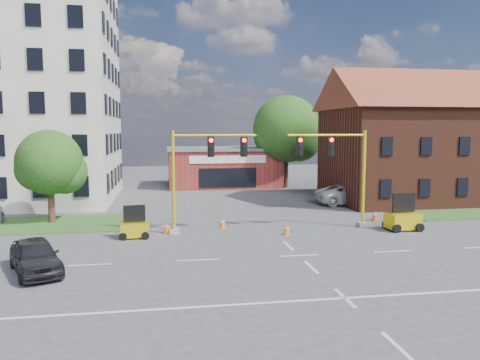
{
  "coord_description": "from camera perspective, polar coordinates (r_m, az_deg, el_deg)",
  "views": [
    {
      "loc": [
        -6.54,
        -21.92,
        6.19
      ],
      "look_at": [
        -1.33,
        10.0,
        2.75
      ],
      "focal_mm": 35.0,
      "sensor_mm": 36.0,
      "label": 1
    }
  ],
  "objects": [
    {
      "name": "pickup_white",
      "position": [
        40.31,
        13.45,
        -1.74
      ],
      "size": [
        6.0,
        2.79,
        1.67
      ],
      "primitive_type": "imported",
      "rotation": [
        0.0,
        0.0,
        1.57
      ],
      "color": "silver",
      "rests_on": "ground"
    },
    {
      "name": "cone_c",
      "position": [
        27.98,
        5.72,
        -6.03
      ],
      "size": [
        0.4,
        0.4,
        0.7
      ],
      "color": "#FF620D",
      "rests_on": "ground"
    },
    {
      "name": "townhouse_row",
      "position": [
        45.17,
        23.74,
        5.23
      ],
      "size": [
        21.0,
        11.0,
        11.5
      ],
      "color": "#4D2417",
      "rests_on": "ground"
    },
    {
      "name": "signal_mast_west",
      "position": [
        28.09,
        -4.78,
        1.41
      ],
      "size": [
        5.3,
        0.6,
        6.2
      ],
      "color": "gray",
      "rests_on": "ground"
    },
    {
      "name": "ground",
      "position": [
        23.69,
        7.18,
        -9.12
      ],
      "size": [
        120.0,
        120.0,
        0.0
      ],
      "primitive_type": "plane",
      "color": "#3D3D40",
      "rests_on": "ground"
    },
    {
      "name": "cone_a",
      "position": [
        28.65,
        -8.88,
        -5.79
      ],
      "size": [
        0.4,
        0.4,
        0.7
      ],
      "color": "#FF620D",
      "rests_on": "ground"
    },
    {
      "name": "tree_nw_front",
      "position": [
        33.37,
        -21.79,
        1.72
      ],
      "size": [
        4.51,
        4.3,
        6.24
      ],
      "color": "#3D2716",
      "rests_on": "ground"
    },
    {
      "name": "cone_d",
      "position": [
        33.56,
        16.08,
        -4.21
      ],
      "size": [
        0.4,
        0.4,
        0.7
      ],
      "color": "#FF620D",
      "rests_on": "ground"
    },
    {
      "name": "office_block",
      "position": [
        46.02,
        -26.72,
        10.57
      ],
      "size": [
        18.4,
        15.4,
        20.6
      ],
      "color": "#B9B4A3",
      "rests_on": "ground"
    },
    {
      "name": "lane_markings",
      "position": [
        20.95,
        9.55,
        -11.19
      ],
      "size": [
        60.0,
        36.0,
        0.01
      ],
      "primitive_type": null,
      "color": "silver",
      "rests_on": "ground"
    },
    {
      "name": "signal_mast_east",
      "position": [
        30.05,
        12.02,
        1.6
      ],
      "size": [
        5.3,
        0.6,
        6.2
      ],
      "color": "gray",
      "rests_on": "ground"
    },
    {
      "name": "brick_shop",
      "position": [
        52.46,
        -2.09,
        1.66
      ],
      "size": [
        12.4,
        8.4,
        4.3
      ],
      "color": "maroon",
      "rests_on": "ground"
    },
    {
      "name": "tree_large",
      "position": [
        50.79,
        6.06,
        5.9
      ],
      "size": [
        7.58,
        7.21,
        9.95
      ],
      "color": "#3D2716",
      "rests_on": "ground"
    },
    {
      "name": "cone_b",
      "position": [
        29.78,
        -2.15,
        -5.27
      ],
      "size": [
        0.4,
        0.4,
        0.7
      ],
      "color": "#FF620D",
      "rests_on": "ground"
    },
    {
      "name": "trailer_east",
      "position": [
        30.88,
        19.25,
        -4.53
      ],
      "size": [
        2.04,
        1.44,
        2.21
      ],
      "rotation": [
        0.0,
        0.0,
        0.08
      ],
      "color": "yellow",
      "rests_on": "ground"
    },
    {
      "name": "trailer_west",
      "position": [
        27.81,
        -12.72,
        -5.74
      ],
      "size": [
        1.71,
        1.23,
        1.82
      ],
      "rotation": [
        0.0,
        0.0,
        0.11
      ],
      "color": "yellow",
      "rests_on": "ground"
    },
    {
      "name": "sedan_dark",
      "position": [
        22.44,
        -23.69,
        -8.47
      ],
      "size": [
        3.38,
        4.76,
        1.5
      ],
      "primitive_type": "imported",
      "rotation": [
        0.0,
        0.0,
        0.41
      ],
      "color": "black",
      "rests_on": "ground"
    }
  ]
}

